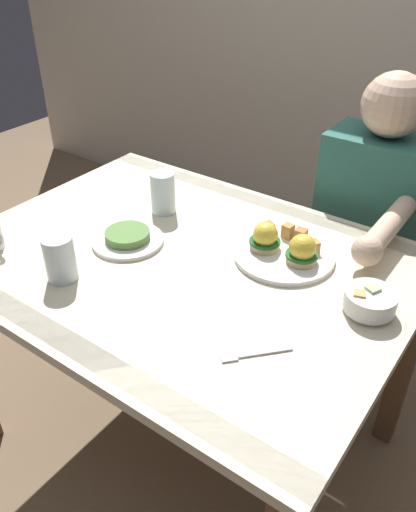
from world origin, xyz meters
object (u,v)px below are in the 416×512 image
(fork, at_px, (252,354))
(water_glass_near, at_px, (60,261))
(diner_person, at_px, (368,227))
(eggs_benedict_plate, at_px, (284,249))
(dining_table, at_px, (182,289))
(water_glass_far, at_px, (163,195))
(side_plate, at_px, (128,238))
(fruit_bowl, at_px, (369,302))

(fork, bearing_deg, water_glass_near, -175.08)
(diner_person, bearing_deg, eggs_benedict_plate, -100.27)
(eggs_benedict_plate, bearing_deg, dining_table, -144.01)
(eggs_benedict_plate, relative_size, diner_person, 0.24)
(water_glass_far, bearing_deg, diner_person, 40.62)
(water_glass_far, relative_size, side_plate, 0.64)
(dining_table, relative_size, water_glass_near, 10.08)
(dining_table, xyz_separation_m, eggs_benedict_plate, (0.22, 0.16, 0.13))
(eggs_benedict_plate, distance_m, diner_person, 0.46)
(eggs_benedict_plate, distance_m, side_plate, 0.43)
(fruit_bowl, bearing_deg, water_glass_near, -154.50)
(dining_table, distance_m, water_glass_near, 0.35)
(dining_table, relative_size, water_glass_far, 9.38)
(fork, xyz_separation_m, diner_person, (-0.04, 0.80, -0.09))
(fruit_bowl, height_order, diner_person, diner_person)
(side_plate, xyz_separation_m, diner_person, (0.47, 0.63, -0.10))
(dining_table, height_order, fruit_bowl, fruit_bowl)
(water_glass_near, xyz_separation_m, diner_person, (0.49, 0.85, -0.14))
(fork, bearing_deg, side_plate, 161.37)
(fruit_bowl, bearing_deg, diner_person, 109.71)
(dining_table, height_order, eggs_benedict_plate, eggs_benedict_plate)
(side_plate, distance_m, diner_person, 0.79)
(water_glass_far, bearing_deg, side_plate, -80.34)
(fruit_bowl, xyz_separation_m, water_glass_far, (-0.69, 0.09, 0.03))
(fork, bearing_deg, water_glass_far, 145.96)
(dining_table, relative_size, fruit_bowl, 10.00)
(water_glass_near, bearing_deg, fruit_bowl, 25.50)
(fruit_bowl, bearing_deg, water_glass_far, 172.30)
(fruit_bowl, bearing_deg, fork, -117.48)
(dining_table, relative_size, eggs_benedict_plate, 4.44)
(eggs_benedict_plate, xyz_separation_m, side_plate, (-0.39, -0.19, -0.01))
(dining_table, bearing_deg, fruit_bowl, 8.81)
(fruit_bowl, relative_size, diner_person, 0.11)
(water_glass_far, distance_m, diner_person, 0.68)
(water_glass_far, bearing_deg, dining_table, -40.14)
(dining_table, relative_size, fork, 9.47)
(dining_table, xyz_separation_m, water_glass_far, (-0.20, 0.17, 0.16))
(dining_table, height_order, water_glass_near, water_glass_near)
(water_glass_near, height_order, side_plate, water_glass_near)
(diner_person, bearing_deg, dining_table, -116.69)
(fruit_bowl, height_order, side_plate, fruit_bowl)
(fruit_bowl, xyz_separation_m, side_plate, (-0.66, -0.10, -0.02))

